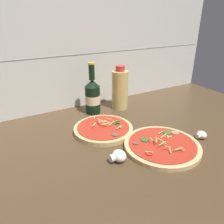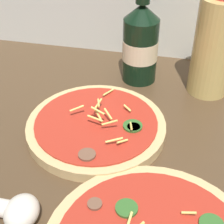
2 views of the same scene
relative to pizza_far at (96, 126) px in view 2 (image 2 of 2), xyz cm
name	(u,v)px [view 2 (image 2 of 2)]	position (x,y,z in cm)	size (l,w,h in cm)	color
counter_slab	(131,201)	(8.81, -13.41, -2.34)	(160.00, 90.00, 2.50)	#4C3823
pizza_far	(96,126)	(0.00, 0.00, 0.00)	(25.17, 25.17, 5.16)	tan
beer_bottle	(141,42)	(4.60, 19.93, 7.91)	(7.59, 7.59, 25.39)	black
oil_bottle	(215,46)	(19.52, 18.40, 9.30)	(8.38, 8.38, 22.61)	#D6B766
mushroom_left	(20,211)	(-5.23, -20.86, 0.86)	(5.85, 5.57, 3.90)	white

